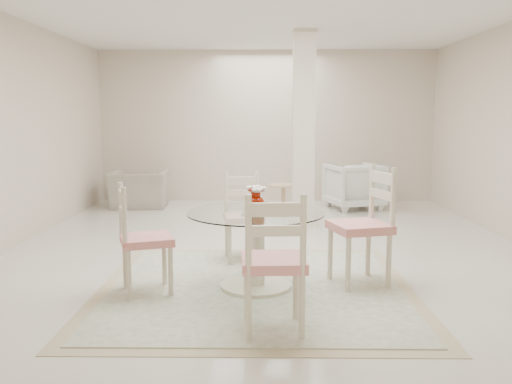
{
  "coord_description": "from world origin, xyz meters",
  "views": [
    {
      "loc": [
        -0.07,
        -6.31,
        1.54
      ],
      "look_at": [
        -0.13,
        -1.43,
        0.85
      ],
      "focal_mm": 38.0,
      "sensor_mm": 36.0,
      "label": 1
    }
  ],
  "objects_px": {
    "dining_chair_east": "(368,217)",
    "side_table": "(283,201)",
    "dining_chair_west": "(138,231)",
    "dining_table": "(256,250)",
    "column": "(303,129)",
    "red_vase": "(256,199)",
    "dining_chair_south": "(274,253)",
    "armchair_white": "(354,186)",
    "dining_chair_north": "(243,210)",
    "recliner_taupe": "(139,189)"
  },
  "relations": [
    {
      "from": "dining_chair_east",
      "to": "side_table",
      "type": "relative_size",
      "value": 2.53
    },
    {
      "from": "dining_chair_east",
      "to": "dining_chair_west",
      "type": "xyz_separation_m",
      "value": [
        -2.02,
        -0.32,
        -0.07
      ]
    },
    {
      "from": "dining_chair_east",
      "to": "dining_table",
      "type": "bearing_deg",
      "value": -97.35
    },
    {
      "from": "column",
      "to": "side_table",
      "type": "distance_m",
      "value": 1.4
    },
    {
      "from": "dining_chair_east",
      "to": "column",
      "type": "bearing_deg",
      "value": 171.63
    },
    {
      "from": "side_table",
      "to": "red_vase",
      "type": "bearing_deg",
      "value": -95.88
    },
    {
      "from": "side_table",
      "to": "dining_chair_west",
      "type": "bearing_deg",
      "value": -109.73
    },
    {
      "from": "column",
      "to": "dining_table",
      "type": "bearing_deg",
      "value": -102.13
    },
    {
      "from": "dining_chair_south",
      "to": "armchair_white",
      "type": "bearing_deg",
      "value": -108.43
    },
    {
      "from": "dining_chair_north",
      "to": "dining_chair_west",
      "type": "height_order",
      "value": "dining_chair_west"
    },
    {
      "from": "armchair_white",
      "to": "red_vase",
      "type": "bearing_deg",
      "value": 53.35
    },
    {
      "from": "dining_chair_north",
      "to": "armchair_white",
      "type": "xyz_separation_m",
      "value": [
        1.73,
        3.27,
        -0.16
      ]
    },
    {
      "from": "dining_table",
      "to": "dining_chair_east",
      "type": "bearing_deg",
      "value": 8.97
    },
    {
      "from": "dining_chair_east",
      "to": "side_table",
      "type": "height_order",
      "value": "dining_chair_east"
    },
    {
      "from": "armchair_white",
      "to": "side_table",
      "type": "relative_size",
      "value": 1.76
    },
    {
      "from": "dining_chair_east",
      "to": "dining_chair_south",
      "type": "distance_m",
      "value": 1.46
    },
    {
      "from": "dining_chair_north",
      "to": "side_table",
      "type": "xyz_separation_m",
      "value": [
        0.53,
        2.7,
        -0.32
      ]
    },
    {
      "from": "column",
      "to": "red_vase",
      "type": "height_order",
      "value": "column"
    },
    {
      "from": "dining_chair_east",
      "to": "armchair_white",
      "type": "height_order",
      "value": "dining_chair_east"
    },
    {
      "from": "dining_chair_west",
      "to": "recliner_taupe",
      "type": "height_order",
      "value": "dining_chair_west"
    },
    {
      "from": "red_vase",
      "to": "dining_chair_west",
      "type": "xyz_separation_m",
      "value": [
        -1.01,
        -0.16,
        -0.26
      ]
    },
    {
      "from": "red_vase",
      "to": "recliner_taupe",
      "type": "height_order",
      "value": "red_vase"
    },
    {
      "from": "dining_chair_west",
      "to": "armchair_white",
      "type": "distance_m",
      "value": 5.14
    },
    {
      "from": "dining_table",
      "to": "dining_chair_south",
      "type": "xyz_separation_m",
      "value": [
        0.14,
        -1.01,
        0.24
      ]
    },
    {
      "from": "column",
      "to": "recliner_taupe",
      "type": "distance_m",
      "value": 3.21
    },
    {
      "from": "column",
      "to": "dining_chair_west",
      "type": "bearing_deg",
      "value": -117.89
    },
    {
      "from": "column",
      "to": "armchair_white",
      "type": "distance_m",
      "value": 1.92
    },
    {
      "from": "armchair_white",
      "to": "dining_chair_north",
      "type": "bearing_deg",
      "value": 45.75
    },
    {
      "from": "recliner_taupe",
      "to": "side_table",
      "type": "xyz_separation_m",
      "value": [
        2.42,
        -0.66,
        -0.09
      ]
    },
    {
      "from": "dining_table",
      "to": "dining_chair_west",
      "type": "height_order",
      "value": "dining_chair_west"
    },
    {
      "from": "dining_chair_south",
      "to": "dining_table",
      "type": "bearing_deg",
      "value": -85.2
    },
    {
      "from": "armchair_white",
      "to": "side_table",
      "type": "distance_m",
      "value": 1.34
    },
    {
      "from": "column",
      "to": "dining_chair_north",
      "type": "bearing_deg",
      "value": -112.04
    },
    {
      "from": "red_vase",
      "to": "armchair_white",
      "type": "distance_m",
      "value": 4.58
    },
    {
      "from": "dining_chair_south",
      "to": "red_vase",
      "type": "bearing_deg",
      "value": -85.24
    },
    {
      "from": "dining_chair_north",
      "to": "dining_chair_south",
      "type": "bearing_deg",
      "value": -90.72
    },
    {
      "from": "dining_chair_north",
      "to": "dining_chair_east",
      "type": "bearing_deg",
      "value": -44.94
    },
    {
      "from": "dining_table",
      "to": "red_vase",
      "type": "bearing_deg",
      "value": -18.43
    },
    {
      "from": "dining_chair_north",
      "to": "dining_chair_south",
      "type": "relative_size",
      "value": 0.91
    },
    {
      "from": "dining_table",
      "to": "dining_chair_west",
      "type": "distance_m",
      "value": 1.04
    },
    {
      "from": "dining_chair_south",
      "to": "recliner_taupe",
      "type": "distance_m",
      "value": 5.81
    },
    {
      "from": "red_vase",
      "to": "recliner_taupe",
      "type": "xyz_separation_m",
      "value": [
        -2.04,
        4.37,
        -0.51
      ]
    },
    {
      "from": "column",
      "to": "dining_chair_north",
      "type": "relative_size",
      "value": 2.62
    },
    {
      "from": "column",
      "to": "dining_chair_east",
      "type": "xyz_separation_m",
      "value": [
        0.39,
        -2.77,
        -0.72
      ]
    },
    {
      "from": "side_table",
      "to": "dining_chair_south",
      "type": "bearing_deg",
      "value": -92.92
    },
    {
      "from": "recliner_taupe",
      "to": "column",
      "type": "bearing_deg",
      "value": 148.58
    },
    {
      "from": "red_vase",
      "to": "recliner_taupe",
      "type": "relative_size",
      "value": 0.25
    },
    {
      "from": "dining_table",
      "to": "side_table",
      "type": "xyz_separation_m",
      "value": [
        0.38,
        3.71,
        -0.14
      ]
    },
    {
      "from": "column",
      "to": "recliner_taupe",
      "type": "relative_size",
      "value": 2.85
    },
    {
      "from": "recliner_taupe",
      "to": "side_table",
      "type": "bearing_deg",
      "value": 161.79
    }
  ]
}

